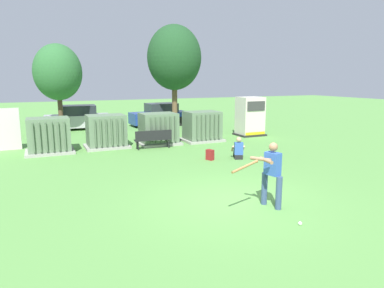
{
  "coord_description": "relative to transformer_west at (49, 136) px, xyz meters",
  "views": [
    {
      "loc": [
        -4.79,
        -7.84,
        3.36
      ],
      "look_at": [
        0.28,
        3.5,
        1.0
      ],
      "focal_mm": 32.19,
      "sensor_mm": 36.0,
      "label": 1
    }
  ],
  "objects": [
    {
      "name": "transformer_mid_west",
      "position": [
        2.63,
        0.22,
        0.0
      ],
      "size": [
        2.1,
        1.7,
        1.62
      ],
      "color": "#9E9B93",
      "rests_on": "ground"
    },
    {
      "name": "ground_plane",
      "position": [
        4.45,
        -9.0,
        -0.79
      ],
      "size": [
        96.0,
        96.0,
        0.0
      ],
      "primitive_type": "plane",
      "color": "#5B9947"
    },
    {
      "name": "tree_left",
      "position": [
        0.9,
        5.88,
        2.95
      ],
      "size": [
        2.85,
        2.85,
        5.45
      ],
      "color": "#4C3828",
      "rests_on": "ground"
    },
    {
      "name": "transformer_east",
      "position": [
        7.75,
        -0.07,
        0.0
      ],
      "size": [
        2.1,
        1.7,
        1.62
      ],
      "color": "#9E9B93",
      "rests_on": "ground"
    },
    {
      "name": "parked_car_leftmost",
      "position": [
        2.05,
        7.34,
        -0.04
      ],
      "size": [
        4.31,
        2.14,
        1.62
      ],
      "color": "#B2B2B7",
      "rests_on": "ground"
    },
    {
      "name": "transformer_mid_east",
      "position": [
        5.27,
        -0.0,
        0.0
      ],
      "size": [
        2.1,
        1.7,
        1.62
      ],
      "color": "#9E9B93",
      "rests_on": "ground"
    },
    {
      "name": "generator_enclosure",
      "position": [
        11.21,
        0.5,
        0.35
      ],
      "size": [
        1.6,
        1.4,
        2.3
      ],
      "color": "#262626",
      "rests_on": "ground"
    },
    {
      "name": "transformer_west",
      "position": [
        0.0,
        0.0,
        0.0
      ],
      "size": [
        2.1,
        1.7,
        1.62
      ],
      "color": "#9E9B93",
      "rests_on": "ground"
    },
    {
      "name": "batter",
      "position": [
        5.08,
        -9.75,
        0.19
      ],
      "size": [
        1.61,
        0.76,
        1.74
      ],
      "color": "#384C75",
      "rests_on": "ground"
    },
    {
      "name": "sports_ball",
      "position": [
        5.03,
        -11.0,
        -0.74
      ],
      "size": [
        0.09,
        0.09,
        0.09
      ],
      "primitive_type": "sphere",
      "color": "white",
      "rests_on": "ground"
    },
    {
      "name": "park_bench",
      "position": [
        4.64,
        -1.08,
        -0.25
      ],
      "size": [
        1.82,
        0.5,
        0.92
      ],
      "color": "black",
      "rests_on": "ground"
    },
    {
      "name": "seated_spectator",
      "position": [
        7.31,
        -4.55,
        -0.41
      ],
      "size": [
        0.66,
        0.79,
        0.96
      ],
      "color": "black",
      "rests_on": "ground"
    },
    {
      "name": "parked_car_left_of_center",
      "position": [
        7.72,
        6.96,
        -0.04
      ],
      "size": [
        4.29,
        2.1,
        1.62
      ],
      "color": "navy",
      "rests_on": "ground"
    },
    {
      "name": "tree_center_left",
      "position": [
        8.18,
        5.14,
        3.93
      ],
      "size": [
        3.6,
        3.6,
        6.88
      ],
      "color": "brown",
      "rests_on": "ground"
    },
    {
      "name": "backpack",
      "position": [
        6.1,
        -4.27,
        -0.57
      ],
      "size": [
        0.34,
        0.37,
        0.44
      ],
      "color": "maroon",
      "rests_on": "ground"
    }
  ]
}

